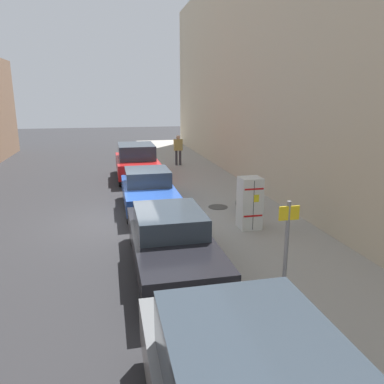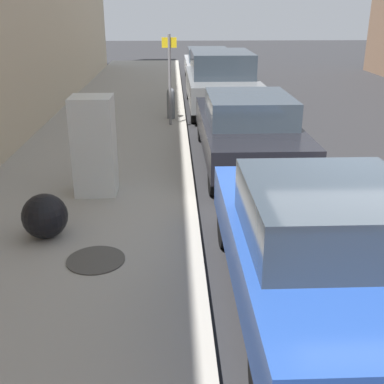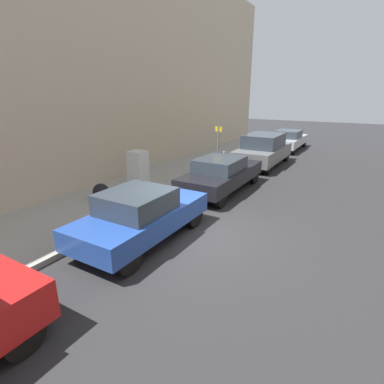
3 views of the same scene
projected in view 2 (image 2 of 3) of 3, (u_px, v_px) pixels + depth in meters
name	position (u px, v px, depth m)	size (l,w,h in m)	color
ground_plane	(376.00, 255.00, 6.23)	(80.00, 80.00, 0.00)	#28282B
sidewalk_slab	(58.00, 255.00, 6.05)	(3.64, 44.00, 0.16)	#9E998E
discarded_refrigerator	(94.00, 146.00, 7.61)	(0.64, 0.62, 1.56)	silver
manhole_cover	(96.00, 260.00, 5.77)	(0.70, 0.70, 0.02)	#47443F
street_sign_post	(170.00, 75.00, 11.88)	(0.36, 0.07, 2.21)	slate
fire_hydrant	(171.00, 103.00, 12.85)	(0.22, 0.22, 0.81)	slate
trash_bag	(45.00, 216.00, 6.26)	(0.59, 0.59, 0.59)	black
parked_hatchback_blue	(320.00, 246.00, 4.85)	(1.78, 4.11, 1.46)	#23479E
parked_sedan_dark	(247.00, 127.00, 9.56)	(1.79, 4.73, 1.42)	black
parked_suv_gray	(221.00, 80.00, 14.55)	(1.99, 4.75, 1.73)	slate
parked_sedan_silver	(207.00, 64.00, 19.99)	(1.80, 4.66, 1.38)	silver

